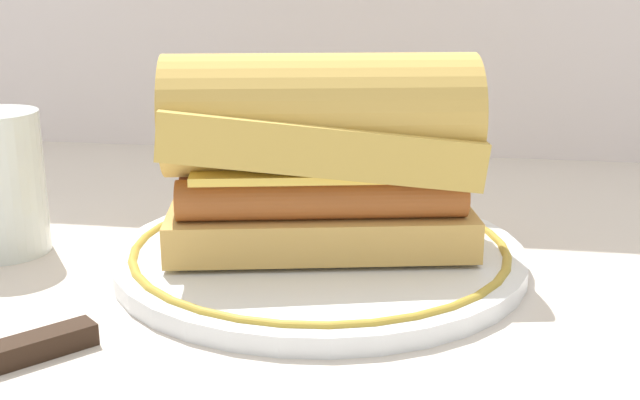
% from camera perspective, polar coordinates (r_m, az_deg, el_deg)
% --- Properties ---
extents(ground_plane, '(1.50, 1.50, 0.00)m').
position_cam_1_polar(ground_plane, '(0.54, -2.78, -4.77)').
color(ground_plane, beige).
extents(plate, '(0.27, 0.27, 0.01)m').
position_cam_1_polar(plate, '(0.54, -0.00, -3.79)').
color(plate, white).
rests_on(plate, ground_plane).
extents(sausage_sandwich, '(0.21, 0.13, 0.13)m').
position_cam_1_polar(sausage_sandwich, '(0.52, 0.00, 3.50)').
color(sausage_sandwich, tan).
rests_on(sausage_sandwich, plate).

